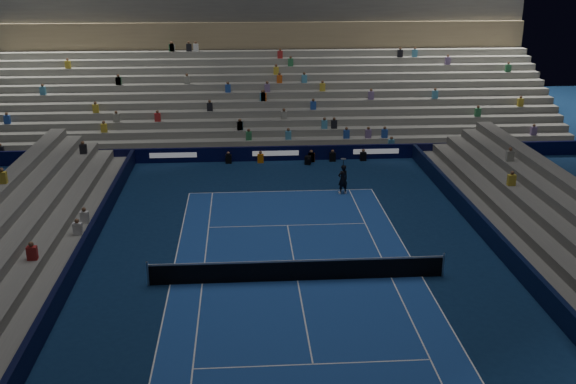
{
  "coord_description": "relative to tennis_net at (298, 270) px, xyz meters",
  "views": [
    {
      "loc": [
        -2.24,
        -26.22,
        13.21
      ],
      "look_at": [
        0.0,
        6.0,
        2.0
      ],
      "focal_mm": 41.99,
      "sensor_mm": 36.0,
      "label": 1
    }
  ],
  "objects": [
    {
      "name": "ground",
      "position": [
        0.0,
        0.0,
        -0.5
      ],
      "size": [
        90.0,
        90.0,
        0.0
      ],
      "primitive_type": "plane",
      "color": "#0B2043",
      "rests_on": "ground"
    },
    {
      "name": "grandstand_main",
      "position": [
        0.0,
        27.9,
        2.87
      ],
      "size": [
        44.0,
        15.2,
        11.2
      ],
      "color": "gray",
      "rests_on": "ground"
    },
    {
      "name": "sponsor_barrier_west",
      "position": [
        -9.7,
        0.0,
        -0.0
      ],
      "size": [
        0.25,
        37.0,
        1.0
      ],
      "primitive_type": "cube",
      "color": "black",
      "rests_on": "ground"
    },
    {
      "name": "sponsor_barrier_east",
      "position": [
        9.7,
        0.0,
        -0.0
      ],
      "size": [
        0.25,
        37.0,
        1.0
      ],
      "primitive_type": "cube",
      "color": "black",
      "rests_on": "ground"
    },
    {
      "name": "court_surface",
      "position": [
        0.0,
        0.0,
        -0.5
      ],
      "size": [
        10.97,
        23.77,
        0.01
      ],
      "primitive_type": "cube",
      "color": "navy",
      "rests_on": "ground"
    },
    {
      "name": "sponsor_barrier_far",
      "position": [
        0.0,
        18.5,
        -0.0
      ],
      "size": [
        44.0,
        0.25,
        1.0
      ],
      "primitive_type": "cube",
      "color": "black",
      "rests_on": "ground"
    },
    {
      "name": "broadcast_camera",
      "position": [
        2.16,
        17.45,
        -0.22
      ],
      "size": [
        0.52,
        0.91,
        0.54
      ],
      "color": "black",
      "rests_on": "ground"
    },
    {
      "name": "tennis_player",
      "position": [
        3.62,
        11.27,
        0.38
      ],
      "size": [
        0.76,
        0.65,
        1.77
      ],
      "primitive_type": "imported",
      "rotation": [
        0.0,
        0.0,
        3.57
      ],
      "color": "black",
      "rests_on": "ground"
    },
    {
      "name": "tennis_net",
      "position": [
        0.0,
        0.0,
        0.0
      ],
      "size": [
        12.9,
        0.1,
        1.1
      ],
      "color": "#B2B2B7",
      "rests_on": "ground"
    }
  ]
}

